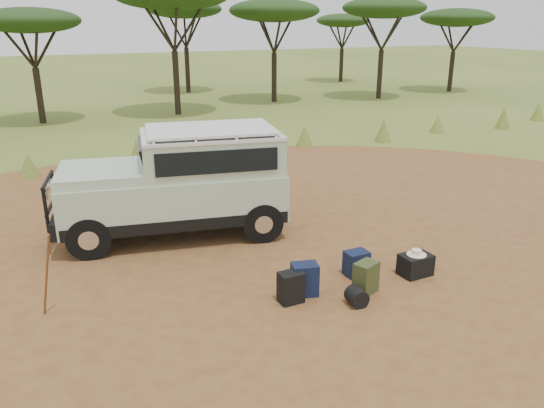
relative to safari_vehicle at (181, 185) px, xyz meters
name	(u,v)px	position (x,y,z in m)	size (l,w,h in m)	color
ground	(261,294)	(0.34, -3.09, -1.07)	(140.00, 140.00, 0.00)	#556624
dirt_clearing	(261,294)	(0.34, -3.09, -1.07)	(23.00, 23.00, 0.01)	brown
grass_fringe	(142,156)	(0.46, 5.58, -0.67)	(36.60, 1.60, 0.90)	#556624
acacia_treeline	(90,6)	(1.10, 16.72, 3.80)	(46.70, 13.20, 6.26)	black
safari_vehicle	(181,185)	(0.00, 0.00, 0.00)	(4.83, 2.72, 2.22)	#A8BDA1
walking_staff	(47,276)	(-2.79, -2.27, -0.40)	(0.03, 0.03, 1.37)	brown
backpack_black	(291,288)	(0.65, -3.52, -0.82)	(0.38, 0.28, 0.52)	black
backpack_navy	(305,280)	(0.97, -3.41, -0.80)	(0.42, 0.30, 0.55)	#121C3A
backpack_olive	(366,278)	(1.91, -3.78, -0.81)	(0.39, 0.28, 0.54)	#3B4721
duffel_navy	(356,263)	(2.13, -3.19, -0.85)	(0.40, 0.30, 0.45)	#121C3A
hard_case	(415,265)	(3.07, -3.65, -0.88)	(0.54, 0.39, 0.39)	black
stuff_sack	(357,297)	(1.54, -4.07, -0.93)	(0.30, 0.30, 0.30)	black
safari_hat	(417,253)	(3.07, -3.65, -0.65)	(0.34, 0.34, 0.10)	beige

